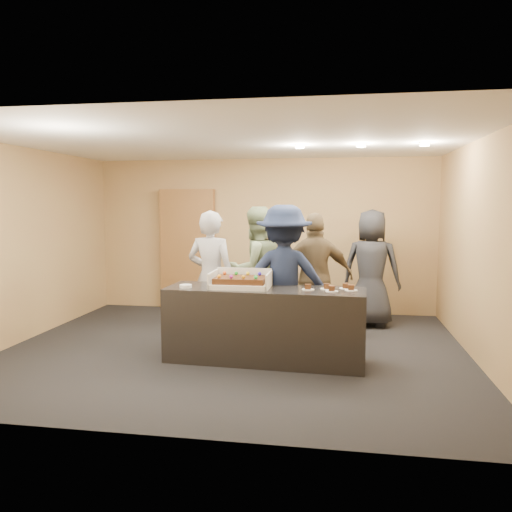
{
  "coord_description": "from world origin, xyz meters",
  "views": [
    {
      "loc": [
        1.33,
        -6.26,
        1.92
      ],
      "look_at": [
        0.29,
        0.0,
        1.25
      ],
      "focal_mm": 35.0,
      "sensor_mm": 36.0,
      "label": 1
    }
  ],
  "objects_px": {
    "storage_cabinet": "(188,250)",
    "person_dark_suit": "(371,268)",
    "serving_counter": "(265,325)",
    "plate_stack": "(186,286)",
    "person_brown_extra": "(316,277)",
    "cake_box": "(241,283)",
    "person_navy_man": "(284,279)",
    "sheet_cake": "(241,280)",
    "person_sage_man": "(255,271)",
    "person_server_grey": "(211,278)"
  },
  "relations": [
    {
      "from": "cake_box",
      "to": "person_brown_extra",
      "type": "bearing_deg",
      "value": 51.36
    },
    {
      "from": "serving_counter",
      "to": "storage_cabinet",
      "type": "distance_m",
      "value": 3.4
    },
    {
      "from": "sheet_cake",
      "to": "plate_stack",
      "type": "relative_size",
      "value": 4.09
    },
    {
      "from": "serving_counter",
      "to": "cake_box",
      "type": "height_order",
      "value": "cake_box"
    },
    {
      "from": "storage_cabinet",
      "to": "person_dark_suit",
      "type": "relative_size",
      "value": 1.19
    },
    {
      "from": "serving_counter",
      "to": "plate_stack",
      "type": "bearing_deg",
      "value": -170.49
    },
    {
      "from": "serving_counter",
      "to": "plate_stack",
      "type": "distance_m",
      "value": 1.07
    },
    {
      "from": "cake_box",
      "to": "person_brown_extra",
      "type": "xyz_separation_m",
      "value": [
        0.86,
        1.07,
        -0.05
      ]
    },
    {
      "from": "person_navy_man",
      "to": "storage_cabinet",
      "type": "bearing_deg",
      "value": -55.25
    },
    {
      "from": "cake_box",
      "to": "person_sage_man",
      "type": "xyz_separation_m",
      "value": [
        -0.02,
        1.21,
        -0.01
      ]
    },
    {
      "from": "person_dark_suit",
      "to": "person_navy_man",
      "type": "bearing_deg",
      "value": 65.7
    },
    {
      "from": "serving_counter",
      "to": "person_dark_suit",
      "type": "relative_size",
      "value": 1.31
    },
    {
      "from": "sheet_cake",
      "to": "cake_box",
      "type": "bearing_deg",
      "value": 89.03
    },
    {
      "from": "person_server_grey",
      "to": "person_brown_extra",
      "type": "relative_size",
      "value": 1.02
    },
    {
      "from": "serving_counter",
      "to": "person_brown_extra",
      "type": "xyz_separation_m",
      "value": [
        0.56,
        1.1,
        0.45
      ]
    },
    {
      "from": "plate_stack",
      "to": "person_brown_extra",
      "type": "xyz_separation_m",
      "value": [
        1.52,
        1.22,
        -0.02
      ]
    },
    {
      "from": "person_navy_man",
      "to": "plate_stack",
      "type": "bearing_deg",
      "value": 20.67
    },
    {
      "from": "person_server_grey",
      "to": "person_sage_man",
      "type": "height_order",
      "value": "person_sage_man"
    },
    {
      "from": "sheet_cake",
      "to": "person_navy_man",
      "type": "distance_m",
      "value": 0.66
    },
    {
      "from": "person_sage_man",
      "to": "cake_box",
      "type": "bearing_deg",
      "value": 52.75
    },
    {
      "from": "serving_counter",
      "to": "person_navy_man",
      "type": "bearing_deg",
      "value": 70.45
    },
    {
      "from": "cake_box",
      "to": "person_navy_man",
      "type": "xyz_separation_m",
      "value": [
        0.48,
        0.42,
        0.0
      ]
    },
    {
      "from": "serving_counter",
      "to": "storage_cabinet",
      "type": "xyz_separation_m",
      "value": [
        -1.82,
        2.8,
        0.64
      ]
    },
    {
      "from": "person_sage_man",
      "to": "storage_cabinet",
      "type": "bearing_deg",
      "value": -84.38
    },
    {
      "from": "serving_counter",
      "to": "person_navy_man",
      "type": "distance_m",
      "value": 0.7
    },
    {
      "from": "storage_cabinet",
      "to": "cake_box",
      "type": "height_order",
      "value": "storage_cabinet"
    },
    {
      "from": "storage_cabinet",
      "to": "person_navy_man",
      "type": "relative_size",
      "value": 1.14
    },
    {
      "from": "person_sage_man",
      "to": "person_server_grey",
      "type": "bearing_deg",
      "value": 11.14
    },
    {
      "from": "person_server_grey",
      "to": "person_dark_suit",
      "type": "height_order",
      "value": "person_dark_suit"
    },
    {
      "from": "cake_box",
      "to": "sheet_cake",
      "type": "relative_size",
      "value": 1.17
    },
    {
      "from": "sheet_cake",
      "to": "person_sage_man",
      "type": "height_order",
      "value": "person_sage_man"
    },
    {
      "from": "person_server_grey",
      "to": "sheet_cake",
      "type": "bearing_deg",
      "value": 138.12
    },
    {
      "from": "serving_counter",
      "to": "sheet_cake",
      "type": "height_order",
      "value": "sheet_cake"
    },
    {
      "from": "serving_counter",
      "to": "person_brown_extra",
      "type": "distance_m",
      "value": 1.31
    },
    {
      "from": "storage_cabinet",
      "to": "person_dark_suit",
      "type": "xyz_separation_m",
      "value": [
        3.21,
        -0.77,
        -0.17
      ]
    },
    {
      "from": "person_server_grey",
      "to": "person_sage_man",
      "type": "xyz_separation_m",
      "value": [
        0.51,
        0.6,
        0.03
      ]
    },
    {
      "from": "storage_cabinet",
      "to": "person_dark_suit",
      "type": "distance_m",
      "value": 3.3
    },
    {
      "from": "storage_cabinet",
      "to": "plate_stack",
      "type": "bearing_deg",
      "value": -73.43
    },
    {
      "from": "cake_box",
      "to": "sheet_cake",
      "type": "distance_m",
      "value": 0.06
    },
    {
      "from": "serving_counter",
      "to": "person_navy_man",
      "type": "xyz_separation_m",
      "value": [
        0.18,
        0.45,
        0.5
      ]
    },
    {
      "from": "storage_cabinet",
      "to": "person_navy_man",
      "type": "height_order",
      "value": "storage_cabinet"
    },
    {
      "from": "person_brown_extra",
      "to": "serving_counter",
      "type": "bearing_deg",
      "value": 52.03
    },
    {
      "from": "person_brown_extra",
      "to": "cake_box",
      "type": "bearing_deg",
      "value": 40.42
    },
    {
      "from": "cake_box",
      "to": "serving_counter",
      "type": "bearing_deg",
      "value": -5.08
    },
    {
      "from": "storage_cabinet",
      "to": "person_sage_man",
      "type": "height_order",
      "value": "storage_cabinet"
    },
    {
      "from": "sheet_cake",
      "to": "plate_stack",
      "type": "distance_m",
      "value": 0.67
    },
    {
      "from": "sheet_cake",
      "to": "storage_cabinet",
      "type": "bearing_deg",
      "value": 118.59
    },
    {
      "from": "sheet_cake",
      "to": "person_brown_extra",
      "type": "height_order",
      "value": "person_brown_extra"
    },
    {
      "from": "serving_counter",
      "to": "person_server_grey",
      "type": "height_order",
      "value": "person_server_grey"
    },
    {
      "from": "serving_counter",
      "to": "person_navy_man",
      "type": "height_order",
      "value": "person_navy_man"
    }
  ]
}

